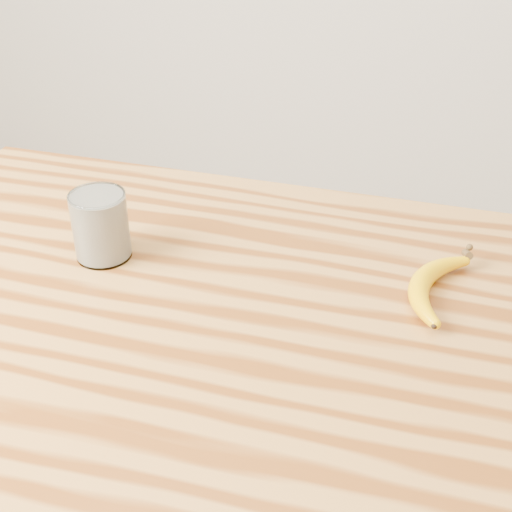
# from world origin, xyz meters

# --- Properties ---
(table) EXTENTS (1.20, 0.80, 0.90)m
(table) POSITION_xyz_m (0.00, 0.00, 0.77)
(table) COLOR #A56F32
(table) RESTS_ON ground
(smoothie_glass) EXTENTS (0.09, 0.09, 0.11)m
(smoothie_glass) POSITION_xyz_m (-0.22, 0.08, 0.95)
(smoothie_glass) COLOR white
(smoothie_glass) RESTS_ON table
(banana) EXTENTS (0.14, 0.27, 0.03)m
(banana) POSITION_xyz_m (0.27, 0.12, 0.92)
(banana) COLOR #E5A500
(banana) RESTS_ON table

